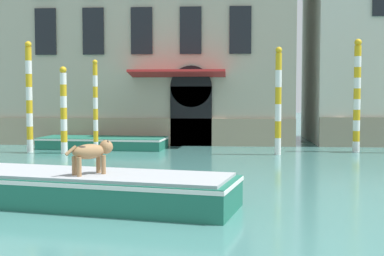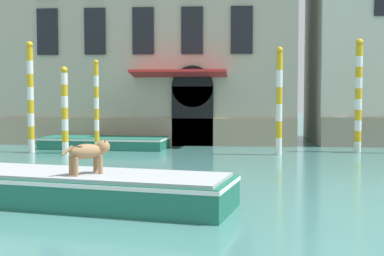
{
  "view_description": "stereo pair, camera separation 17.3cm",
  "coord_description": "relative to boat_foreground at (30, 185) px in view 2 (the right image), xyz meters",
  "views": [
    {
      "loc": [
        5.37,
        -5.4,
        2.33
      ],
      "look_at": [
        4.11,
        11.92,
        1.2
      ],
      "focal_mm": 50.0,
      "sensor_mm": 36.0,
      "label": 1
    },
    {
      "loc": [
        5.54,
        -5.38,
        2.33
      ],
      "look_at": [
        4.11,
        11.92,
        1.2
      ],
      "focal_mm": 50.0,
      "sensor_mm": 36.0,
      "label": 2
    }
  ],
  "objects": [
    {
      "name": "palazzo_left",
      "position": [
        0.3,
        15.5,
        6.04
      ],
      "size": [
        13.55,
        7.4,
        12.85
      ],
      "color": "#B2A893",
      "rests_on": "ground_plane"
    },
    {
      "name": "boat_foreground",
      "position": [
        0.0,
        0.0,
        0.0
      ],
      "size": [
        9.02,
        3.63,
        0.69
      ],
      "rotation": [
        0.0,
        0.0,
        -0.2
      ],
      "color": "#1E6651",
      "rests_on": "ground_plane"
    },
    {
      "name": "dog_on_deck",
      "position": [
        1.44,
        -0.49,
        0.78
      ],
      "size": [
        0.84,
        0.78,
        0.7
      ],
      "rotation": [
        0.0,
        0.0,
        0.74
      ],
      "color": "#997047",
      "rests_on": "boat_foreground"
    },
    {
      "name": "boat_moored_near_palazzo",
      "position": [
        -1.14,
        11.09,
        -0.11
      ],
      "size": [
        5.42,
        2.33,
        0.48
      ],
      "rotation": [
        0.0,
        0.0,
        -0.08
      ],
      "color": "#1E6651",
      "rests_on": "ground_plane"
    },
    {
      "name": "mooring_pole_0",
      "position": [
        -1.04,
        9.47,
        1.47
      ],
      "size": [
        0.2,
        0.2,
        3.64
      ],
      "color": "white",
      "rests_on": "ground_plane"
    },
    {
      "name": "mooring_pole_1",
      "position": [
        -3.66,
        9.39,
        1.84
      ],
      "size": [
        0.26,
        0.26,
        4.36
      ],
      "color": "white",
      "rests_on": "ground_plane"
    },
    {
      "name": "mooring_pole_2",
      "position": [
        9.22,
        10.51,
        1.89
      ],
      "size": [
        0.28,
        0.28,
        4.47
      ],
      "color": "white",
      "rests_on": "ground_plane"
    },
    {
      "name": "mooring_pole_3",
      "position": [
        6.02,
        9.28,
        1.69
      ],
      "size": [
        0.25,
        0.25,
        4.07
      ],
      "color": "white",
      "rests_on": "ground_plane"
    },
    {
      "name": "mooring_pole_4",
      "position": [
        -2.19,
        9.09,
        1.33
      ],
      "size": [
        0.26,
        0.26,
        3.36
      ],
      "color": "white",
      "rests_on": "ground_plane"
    }
  ]
}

